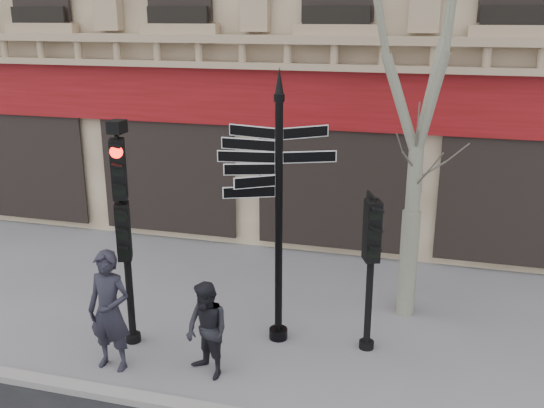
{
  "coord_description": "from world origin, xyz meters",
  "views": [
    {
      "loc": [
        2.14,
        -8.11,
        5.37
      ],
      "look_at": [
        -0.24,
        0.6,
        2.53
      ],
      "focal_mm": 40.0,
      "sensor_mm": 36.0,
      "label": 1
    }
  ],
  "objects_px": {
    "pedestrian_a": "(109,311)",
    "pedestrian_b": "(207,331)",
    "traffic_signal_secondary": "(372,247)",
    "plane_tree": "(427,8)",
    "fingerpost": "(279,164)",
    "traffic_signal_main": "(123,208)"
  },
  "relations": [
    {
      "from": "pedestrian_a",
      "to": "pedestrian_b",
      "type": "bearing_deg",
      "value": 9.31
    },
    {
      "from": "traffic_signal_secondary",
      "to": "plane_tree",
      "type": "distance_m",
      "value": 3.95
    },
    {
      "from": "traffic_signal_secondary",
      "to": "plane_tree",
      "type": "relative_size",
      "value": 0.34
    },
    {
      "from": "traffic_signal_secondary",
      "to": "fingerpost",
      "type": "bearing_deg",
      "value": 162.06
    },
    {
      "from": "fingerpost",
      "to": "traffic_signal_main",
      "type": "bearing_deg",
      "value": -174.98
    },
    {
      "from": "traffic_signal_main",
      "to": "traffic_signal_secondary",
      "type": "distance_m",
      "value": 4.02
    },
    {
      "from": "traffic_signal_main",
      "to": "pedestrian_b",
      "type": "xyz_separation_m",
      "value": [
        1.61,
        -0.61,
        -1.64
      ]
    },
    {
      "from": "plane_tree",
      "to": "fingerpost",
      "type": "bearing_deg",
      "value": -143.38
    },
    {
      "from": "fingerpost",
      "to": "traffic_signal_main",
      "type": "xyz_separation_m",
      "value": [
        -2.38,
        -0.75,
        -0.69
      ]
    },
    {
      "from": "fingerpost",
      "to": "traffic_signal_secondary",
      "type": "height_order",
      "value": "fingerpost"
    },
    {
      "from": "plane_tree",
      "to": "pedestrian_a",
      "type": "distance_m",
      "value": 6.96
    },
    {
      "from": "traffic_signal_secondary",
      "to": "pedestrian_a",
      "type": "distance_m",
      "value": 4.23
    },
    {
      "from": "fingerpost",
      "to": "plane_tree",
      "type": "xyz_separation_m",
      "value": [
        2.05,
        1.53,
        2.36
      ]
    },
    {
      "from": "fingerpost",
      "to": "pedestrian_a",
      "type": "xyz_separation_m",
      "value": [
        -2.3,
        -1.54,
        -2.12
      ]
    },
    {
      "from": "traffic_signal_secondary",
      "to": "pedestrian_a",
      "type": "relative_size",
      "value": 1.33
    },
    {
      "from": "fingerpost",
      "to": "pedestrian_b",
      "type": "relative_size",
      "value": 2.99
    },
    {
      "from": "fingerpost",
      "to": "plane_tree",
      "type": "height_order",
      "value": "plane_tree"
    },
    {
      "from": "plane_tree",
      "to": "pedestrian_b",
      "type": "distance_m",
      "value": 6.18
    },
    {
      "from": "fingerpost",
      "to": "pedestrian_a",
      "type": "bearing_deg",
      "value": -158.77
    },
    {
      "from": "fingerpost",
      "to": "pedestrian_a",
      "type": "height_order",
      "value": "fingerpost"
    },
    {
      "from": "plane_tree",
      "to": "pedestrian_a",
      "type": "xyz_separation_m",
      "value": [
        -4.36,
        -3.07,
        -4.47
      ]
    },
    {
      "from": "traffic_signal_main",
      "to": "plane_tree",
      "type": "relative_size",
      "value": 0.49
    }
  ]
}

